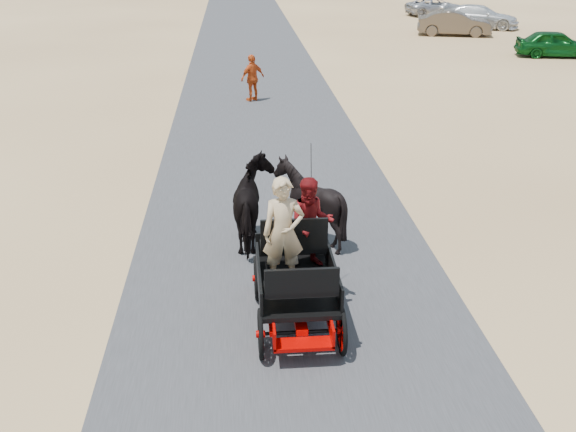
{
  "coord_description": "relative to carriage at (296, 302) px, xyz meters",
  "views": [
    {
      "loc": [
        -0.85,
        -10.77,
        5.97
      ],
      "look_at": [
        0.02,
        -0.2,
        1.2
      ],
      "focal_mm": 40.0,
      "sensor_mm": 36.0,
      "label": 1
    }
  ],
  "objects": [
    {
      "name": "passenger_woman",
      "position": [
        0.3,
        0.6,
        1.15
      ],
      "size": [
        0.77,
        0.6,
        1.58
      ],
      "primitive_type": "imported",
      "color": "#660C0F",
      "rests_on": "carriage"
    },
    {
      "name": "ground",
      "position": [
        -0.02,
        1.8,
        -0.36
      ],
      "size": [
        140.0,
        140.0,
        0.0
      ],
      "primitive_type": "plane",
      "color": "tan"
    },
    {
      "name": "horse_left",
      "position": [
        -0.55,
        3.0,
        0.49
      ],
      "size": [
        0.91,
        2.01,
        1.7
      ],
      "primitive_type": "imported",
      "rotation": [
        0.0,
        0.0,
        3.14
      ],
      "color": "black",
      "rests_on": "ground"
    },
    {
      "name": "driver_man",
      "position": [
        -0.2,
        0.05,
        1.26
      ],
      "size": [
        0.66,
        0.43,
        1.8
      ],
      "primitive_type": "imported",
      "color": "tan",
      "rests_on": "carriage"
    },
    {
      "name": "carriage",
      "position": [
        0.0,
        0.0,
        0.0
      ],
      "size": [
        1.3,
        2.4,
        0.72
      ],
      "primitive_type": null,
      "color": "black",
      "rests_on": "ground"
    },
    {
      "name": "horse_right",
      "position": [
        0.55,
        3.0,
        0.49
      ],
      "size": [
        1.37,
        1.54,
        1.7
      ],
      "primitive_type": "imported",
      "rotation": [
        0.0,
        0.0,
        3.14
      ],
      "color": "black",
      "rests_on": "ground"
    },
    {
      "name": "car_d",
      "position": [
        14.21,
        39.79,
        0.26
      ],
      "size": [
        4.73,
        2.71,
        1.24
      ],
      "primitive_type": "imported",
      "rotation": [
        0.0,
        0.0,
        1.72
      ],
      "color": "#B2B2B7",
      "rests_on": "ground"
    },
    {
      "name": "pedestrian",
      "position": [
        -0.22,
        14.99,
        0.5
      ],
      "size": [
        1.07,
        0.91,
        1.73
      ],
      "primitive_type": "imported",
      "rotation": [
        0.0,
        0.0,
        3.74
      ],
      "color": "#C64716",
      "rests_on": "ground"
    },
    {
      "name": "car_b",
      "position": [
        12.46,
        30.15,
        0.36
      ],
      "size": [
        4.62,
        2.59,
        1.44
      ],
      "primitive_type": "imported",
      "rotation": [
        0.0,
        0.0,
        1.31
      ],
      "color": "brown",
      "rests_on": "ground"
    },
    {
      "name": "road",
      "position": [
        -0.02,
        1.8,
        -0.35
      ],
      "size": [
        6.0,
        140.0,
        0.01
      ],
      "primitive_type": "cube",
      "color": "#38383A",
      "rests_on": "ground"
    },
    {
      "name": "car_c",
      "position": [
        15.04,
        33.03,
        0.36
      ],
      "size": [
        5.37,
        3.92,
        1.45
      ],
      "primitive_type": "imported",
      "rotation": [
        0.0,
        0.0,
        1.14
      ],
      "color": "silver",
      "rests_on": "ground"
    },
    {
      "name": "car_a",
      "position": [
        15.29,
        22.81,
        0.3
      ],
      "size": [
        4.08,
        2.29,
        1.31
      ],
      "primitive_type": "imported",
      "rotation": [
        0.0,
        0.0,
        1.37
      ],
      "color": "#0C4C19",
      "rests_on": "ground"
    }
  ]
}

